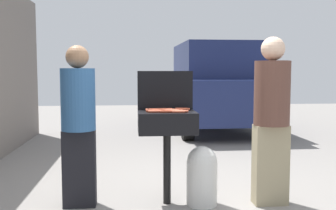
% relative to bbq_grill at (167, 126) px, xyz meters
% --- Properties ---
extents(ground_plane, '(24.00, 24.00, 0.00)m').
position_rel_bbq_grill_xyz_m(ground_plane, '(0.06, -0.13, -0.83)').
color(ground_plane, gray).
extents(bbq_grill, '(0.60, 0.44, 0.98)m').
position_rel_bbq_grill_xyz_m(bbq_grill, '(0.00, 0.00, 0.00)').
color(bbq_grill, black).
rests_on(bbq_grill, ground).
extents(grill_lid_open, '(0.60, 0.05, 0.42)m').
position_rel_bbq_grill_xyz_m(grill_lid_open, '(0.00, 0.22, 0.36)').
color(grill_lid_open, black).
rests_on(grill_lid_open, bbq_grill).
extents(hot_dog_0, '(0.13, 0.04, 0.03)m').
position_rel_bbq_grill_xyz_m(hot_dog_0, '(0.10, -0.15, 0.16)').
color(hot_dog_0, '#C6593D').
rests_on(hot_dog_0, bbq_grill).
extents(hot_dog_1, '(0.13, 0.04, 0.03)m').
position_rel_bbq_grill_xyz_m(hot_dog_1, '(0.19, 0.09, 0.16)').
color(hot_dog_1, '#AD4228').
rests_on(hot_dog_1, bbq_grill).
extents(hot_dog_2, '(0.13, 0.03, 0.03)m').
position_rel_bbq_grill_xyz_m(hot_dog_2, '(-0.08, 0.01, 0.16)').
color(hot_dog_2, '#AD4228').
rests_on(hot_dog_2, bbq_grill).
extents(hot_dog_3, '(0.13, 0.04, 0.03)m').
position_rel_bbq_grill_xyz_m(hot_dog_3, '(0.17, 0.13, 0.16)').
color(hot_dog_3, '#B74C33').
rests_on(hot_dog_3, bbq_grill).
extents(hot_dog_4, '(0.13, 0.03, 0.03)m').
position_rel_bbq_grill_xyz_m(hot_dog_4, '(-0.13, -0.10, 0.16)').
color(hot_dog_4, '#C6593D').
rests_on(hot_dog_4, bbq_grill).
extents(hot_dog_5, '(0.13, 0.03, 0.03)m').
position_rel_bbq_grill_xyz_m(hot_dog_5, '(-0.15, -0.03, 0.16)').
color(hot_dog_5, '#AD4228').
rests_on(hot_dog_5, bbq_grill).
extents(hot_dog_6, '(0.13, 0.03, 0.03)m').
position_rel_bbq_grill_xyz_m(hot_dog_6, '(0.14, -0.11, 0.16)').
color(hot_dog_6, '#C6593D').
rests_on(hot_dog_6, bbq_grill).
extents(hot_dog_7, '(0.13, 0.03, 0.03)m').
position_rel_bbq_grill_xyz_m(hot_dog_7, '(-0.12, 0.11, 0.16)').
color(hot_dog_7, '#B74C33').
rests_on(hot_dog_7, bbq_grill).
extents(hot_dog_8, '(0.13, 0.03, 0.03)m').
position_rel_bbq_grill_xyz_m(hot_dog_8, '(0.09, -0.07, 0.16)').
color(hot_dog_8, '#C6593D').
rests_on(hot_dog_8, bbq_grill).
extents(hot_dog_9, '(0.13, 0.03, 0.03)m').
position_rel_bbq_grill_xyz_m(hot_dog_9, '(0.02, 0.04, 0.16)').
color(hot_dog_9, '#C6593D').
rests_on(hot_dog_9, bbq_grill).
extents(hot_dog_10, '(0.13, 0.03, 0.03)m').
position_rel_bbq_grill_xyz_m(hot_dog_10, '(-0.02, -0.12, 0.16)').
color(hot_dog_10, '#AD4228').
rests_on(hot_dog_10, bbq_grill).
extents(hot_dog_11, '(0.13, 0.04, 0.03)m').
position_rel_bbq_grill_xyz_m(hot_dog_11, '(0.04, -0.03, 0.16)').
color(hot_dog_11, '#B74C33').
rests_on(hot_dog_11, bbq_grill).
extents(hot_dog_12, '(0.13, 0.03, 0.03)m').
position_rel_bbq_grill_xyz_m(hot_dog_12, '(-0.15, 0.08, 0.16)').
color(hot_dog_12, '#C6593D').
rests_on(hot_dog_12, bbq_grill).
extents(hot_dog_13, '(0.13, 0.03, 0.03)m').
position_rel_bbq_grill_xyz_m(hot_dog_13, '(0.06, 0.01, 0.16)').
color(hot_dog_13, '#C6593D').
rests_on(hot_dog_13, bbq_grill).
extents(hot_dog_14, '(0.13, 0.03, 0.03)m').
position_rel_bbq_grill_xyz_m(hot_dog_14, '(0.00, 0.12, 0.16)').
color(hot_dog_14, '#B74C33').
rests_on(hot_dog_14, bbq_grill).
extents(propane_tank, '(0.32, 0.32, 0.62)m').
position_rel_bbq_grill_xyz_m(propane_tank, '(0.36, -0.07, -0.51)').
color(propane_tank, silver).
rests_on(propane_tank, ground).
extents(person_left, '(0.35, 0.35, 1.65)m').
position_rel_bbq_grill_xyz_m(person_left, '(-0.91, 0.00, 0.07)').
color(person_left, black).
rests_on(person_left, ground).
extents(person_right, '(0.37, 0.37, 1.74)m').
position_rel_bbq_grill_xyz_m(person_right, '(1.08, -0.11, 0.12)').
color(person_right, gray).
rests_on(person_right, ground).
extents(parked_minivan, '(2.06, 4.42, 2.02)m').
position_rel_bbq_grill_xyz_m(parked_minivan, '(1.65, 5.22, 0.20)').
color(parked_minivan, navy).
rests_on(parked_minivan, ground).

